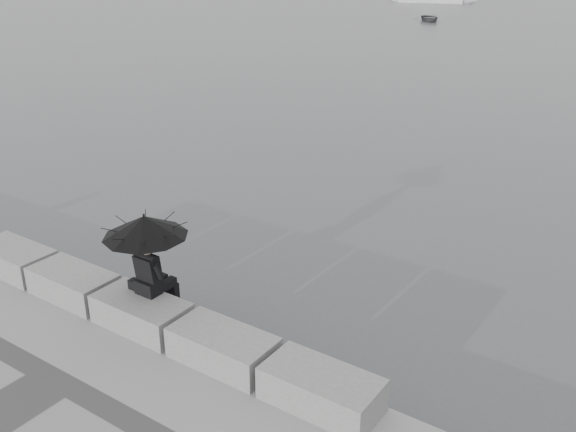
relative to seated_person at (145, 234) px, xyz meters
The scene contains 9 objects.
ground 2.05m from the seated_person, 79.04° to the left, with size 360.00×360.00×0.00m, color #4E5154.
stone_block_far_left 3.61m from the seated_person, behind, with size 1.60×0.80×0.50m, color slate.
stone_block_left 2.12m from the seated_person, behind, with size 1.60×0.80×0.50m, color slate.
stone_block_centre 1.32m from the seated_person, 81.83° to the right, with size 1.60×0.80×0.50m, color slate.
stone_block_right 2.18m from the seated_person, ahead, with size 1.60×0.80×0.50m, color slate.
stone_block_far_right 3.68m from the seated_person, ahead, with size 1.60×0.80×0.50m, color slate.
seated_person is the anchor object (origin of this frame).
bag 1.00m from the seated_person, 168.41° to the right, with size 0.25×0.14×0.16m, color black.
dinghy 52.92m from the seated_person, 108.08° to the left, with size 3.17×1.34×0.54m, color slate.
Camera 1 is at (6.99, -6.45, 6.20)m, focal length 40.00 mm.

